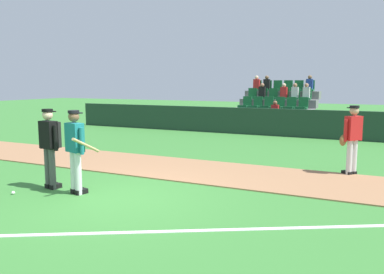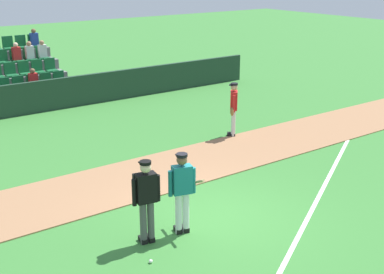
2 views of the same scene
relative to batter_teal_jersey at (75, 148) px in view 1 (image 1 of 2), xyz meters
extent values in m
plane|color=#387A33|center=(0.98, 0.16, -0.97)|extent=(80.00, 80.00, 0.00)
cube|color=#9E704C|center=(0.98, 3.07, -0.95)|extent=(28.00, 2.56, 0.03)
cube|color=white|center=(3.98, -0.34, -0.96)|extent=(10.46, 6.05, 0.01)
cube|color=#1E3828|center=(0.98, 10.84, -0.37)|extent=(20.00, 0.16, 1.20)
cube|color=slate|center=(0.98, 13.14, -0.82)|extent=(3.90, 3.80, 0.30)
cube|color=slate|center=(0.98, 11.86, -0.47)|extent=(3.80, 0.85, 0.40)
cube|color=#196033|center=(-0.40, 11.76, -0.22)|extent=(0.44, 0.40, 0.08)
cube|color=#196033|center=(-0.40, 11.98, 0.03)|extent=(0.44, 0.08, 0.50)
cube|color=#196033|center=(0.15, 11.76, -0.22)|extent=(0.44, 0.40, 0.08)
cube|color=#196033|center=(0.15, 11.98, 0.03)|extent=(0.44, 0.08, 0.50)
cube|color=#196033|center=(0.70, 11.76, -0.22)|extent=(0.44, 0.40, 0.08)
cube|color=#196033|center=(0.70, 11.98, 0.03)|extent=(0.44, 0.08, 0.50)
cube|color=#196033|center=(1.25, 11.76, -0.22)|extent=(0.44, 0.40, 0.08)
cube|color=#196033|center=(1.25, 11.98, 0.03)|extent=(0.44, 0.08, 0.50)
cube|color=red|center=(1.25, 11.81, 0.08)|extent=(0.32, 0.22, 0.52)
sphere|color=brown|center=(1.25, 11.81, 0.43)|extent=(0.20, 0.20, 0.20)
cube|color=#196033|center=(1.80, 11.76, -0.22)|extent=(0.44, 0.40, 0.08)
cube|color=#196033|center=(1.80, 11.98, 0.03)|extent=(0.44, 0.08, 0.50)
cube|color=#196033|center=(2.35, 11.76, -0.22)|extent=(0.44, 0.40, 0.08)
cube|color=#196033|center=(2.35, 11.98, 0.03)|extent=(0.44, 0.08, 0.50)
cube|color=slate|center=(0.98, 12.71, -0.07)|extent=(3.80, 0.85, 0.40)
cube|color=#196033|center=(-0.40, 12.61, 0.18)|extent=(0.44, 0.40, 0.08)
cube|color=#196033|center=(-0.40, 12.83, 0.43)|extent=(0.44, 0.08, 0.50)
cube|color=#196033|center=(0.15, 12.61, 0.18)|extent=(0.44, 0.40, 0.08)
cube|color=#196033|center=(0.15, 12.83, 0.43)|extent=(0.44, 0.08, 0.50)
cube|color=#196033|center=(0.70, 12.61, 0.18)|extent=(0.44, 0.40, 0.08)
cube|color=#196033|center=(0.70, 12.83, 0.43)|extent=(0.44, 0.08, 0.50)
cube|color=#196033|center=(1.25, 12.61, 0.18)|extent=(0.44, 0.40, 0.08)
cube|color=#196033|center=(1.25, 12.83, 0.43)|extent=(0.44, 0.08, 0.50)
cube|color=#196033|center=(1.80, 12.61, 0.18)|extent=(0.44, 0.40, 0.08)
cube|color=#196033|center=(1.80, 12.83, 0.43)|extent=(0.44, 0.08, 0.50)
cube|color=#196033|center=(2.35, 12.61, 0.18)|extent=(0.44, 0.40, 0.08)
cube|color=#196033|center=(2.35, 12.83, 0.43)|extent=(0.44, 0.08, 0.50)
cube|color=slate|center=(0.98, 13.56, 0.33)|extent=(3.80, 0.85, 0.40)
cube|color=#196033|center=(-0.40, 13.46, 0.58)|extent=(0.44, 0.40, 0.08)
cube|color=#196033|center=(-0.40, 13.68, 0.83)|extent=(0.44, 0.08, 0.50)
cube|color=#196033|center=(0.15, 13.46, 0.58)|extent=(0.44, 0.40, 0.08)
cube|color=#196033|center=(0.15, 13.68, 0.83)|extent=(0.44, 0.08, 0.50)
cube|color=black|center=(0.15, 13.51, 0.88)|extent=(0.32, 0.22, 0.52)
sphere|color=#9E7051|center=(0.15, 13.51, 1.23)|extent=(0.20, 0.20, 0.20)
cube|color=#196033|center=(0.70, 13.46, 0.58)|extent=(0.44, 0.40, 0.08)
cube|color=#196033|center=(0.70, 13.68, 0.83)|extent=(0.44, 0.08, 0.50)
cube|color=#196033|center=(1.25, 13.46, 0.58)|extent=(0.44, 0.40, 0.08)
cube|color=#196033|center=(1.25, 13.68, 0.83)|extent=(0.44, 0.08, 0.50)
cube|color=red|center=(1.25, 13.51, 0.88)|extent=(0.32, 0.22, 0.52)
sphere|color=beige|center=(1.25, 13.51, 1.23)|extent=(0.20, 0.20, 0.20)
cube|color=#196033|center=(1.80, 13.46, 0.58)|extent=(0.44, 0.40, 0.08)
cube|color=#196033|center=(1.80, 13.68, 0.83)|extent=(0.44, 0.08, 0.50)
cube|color=silver|center=(1.80, 13.51, 0.88)|extent=(0.32, 0.22, 0.52)
sphere|color=#9E7051|center=(1.80, 13.51, 1.23)|extent=(0.20, 0.20, 0.20)
cube|color=#196033|center=(2.35, 13.46, 0.58)|extent=(0.44, 0.40, 0.08)
cube|color=#196033|center=(2.35, 13.68, 0.83)|extent=(0.44, 0.08, 0.50)
cube|color=silver|center=(2.35, 13.51, 0.88)|extent=(0.32, 0.22, 0.52)
sphere|color=#9E7051|center=(2.35, 13.51, 1.23)|extent=(0.20, 0.20, 0.20)
cube|color=slate|center=(0.98, 14.41, 0.73)|extent=(3.80, 0.85, 0.40)
cube|color=#196033|center=(-0.40, 14.31, 0.98)|extent=(0.44, 0.40, 0.08)
cube|color=#196033|center=(-0.40, 14.53, 1.23)|extent=(0.44, 0.08, 0.50)
cube|color=red|center=(-0.40, 14.36, 1.28)|extent=(0.32, 0.22, 0.52)
sphere|color=beige|center=(-0.40, 14.36, 1.63)|extent=(0.20, 0.20, 0.20)
cube|color=#196033|center=(0.15, 14.31, 0.98)|extent=(0.44, 0.40, 0.08)
cube|color=#196033|center=(0.15, 14.53, 1.23)|extent=(0.44, 0.08, 0.50)
cube|color=black|center=(0.15, 14.36, 1.28)|extent=(0.32, 0.22, 0.52)
sphere|color=brown|center=(0.15, 14.36, 1.63)|extent=(0.20, 0.20, 0.20)
cube|color=#196033|center=(0.70, 14.31, 0.98)|extent=(0.44, 0.40, 0.08)
cube|color=#196033|center=(0.70, 14.53, 1.23)|extent=(0.44, 0.08, 0.50)
cube|color=#196033|center=(1.25, 14.31, 0.98)|extent=(0.44, 0.40, 0.08)
cube|color=#196033|center=(1.25, 14.53, 1.23)|extent=(0.44, 0.08, 0.50)
cube|color=#196033|center=(1.80, 14.31, 0.98)|extent=(0.44, 0.40, 0.08)
cube|color=#196033|center=(1.80, 14.53, 1.23)|extent=(0.44, 0.08, 0.50)
cube|color=#196033|center=(2.35, 14.31, 0.98)|extent=(0.44, 0.40, 0.08)
cube|color=#196033|center=(2.35, 14.53, 1.23)|extent=(0.44, 0.08, 0.50)
cube|color=#263F99|center=(2.35, 14.36, 1.28)|extent=(0.32, 0.22, 0.52)
sphere|color=brown|center=(2.35, 14.36, 1.63)|extent=(0.20, 0.20, 0.20)
cylinder|color=white|center=(-0.08, 0.02, -0.52)|extent=(0.14, 0.14, 0.90)
cylinder|color=white|center=(0.07, -0.03, -0.52)|extent=(0.14, 0.14, 0.90)
cube|color=black|center=(-0.07, 0.08, -0.92)|extent=(0.19, 0.28, 0.10)
cube|color=black|center=(0.09, 0.03, -0.92)|extent=(0.19, 0.28, 0.10)
cube|color=#197075|center=(-0.01, 0.00, 0.23)|extent=(0.44, 0.32, 0.60)
cylinder|color=#197075|center=(-0.25, 0.06, 0.18)|extent=(0.09, 0.09, 0.55)
cylinder|color=#197075|center=(0.23, -0.07, 0.18)|extent=(0.09, 0.09, 0.55)
sphere|color=brown|center=(-0.01, 0.00, 0.66)|extent=(0.22, 0.22, 0.22)
cylinder|color=black|center=(-0.01, 0.00, 0.76)|extent=(0.23, 0.23, 0.06)
cube|color=black|center=(0.02, 0.09, 0.73)|extent=(0.21, 0.16, 0.02)
cylinder|color=tan|center=(0.26, 0.03, 0.08)|extent=(0.08, 0.80, 0.41)
cylinder|color=#4C4C4C|center=(-0.89, 0.09, -0.52)|extent=(0.14, 0.14, 0.90)
cylinder|color=#4C4C4C|center=(-0.73, 0.06, -0.52)|extent=(0.14, 0.14, 0.90)
cube|color=black|center=(-0.88, 0.15, -0.92)|extent=(0.16, 0.28, 0.10)
cube|color=black|center=(-0.72, 0.12, -0.92)|extent=(0.16, 0.28, 0.10)
cube|color=black|center=(-0.81, 0.07, 0.23)|extent=(0.43, 0.29, 0.60)
cylinder|color=black|center=(-1.06, 0.12, 0.18)|extent=(0.09, 0.09, 0.55)
cylinder|color=black|center=(-0.57, 0.03, 0.18)|extent=(0.09, 0.09, 0.55)
sphere|color=beige|center=(-0.81, 0.07, 0.66)|extent=(0.22, 0.22, 0.22)
cylinder|color=black|center=(-0.81, 0.07, 0.76)|extent=(0.23, 0.23, 0.06)
cube|color=black|center=(-0.80, 0.17, 0.73)|extent=(0.20, 0.15, 0.02)
cube|color=black|center=(-0.79, 0.20, 0.23)|extent=(0.45, 0.16, 0.56)
cylinder|color=silver|center=(5.02, 4.26, -0.52)|extent=(0.14, 0.14, 0.90)
cylinder|color=silver|center=(5.12, 4.38, -0.52)|extent=(0.14, 0.14, 0.90)
cube|color=black|center=(4.97, 4.29, -0.92)|extent=(0.28, 0.26, 0.10)
cube|color=black|center=(5.07, 4.42, -0.92)|extent=(0.28, 0.26, 0.10)
cube|color=red|center=(5.07, 4.32, 0.23)|extent=(0.43, 0.45, 0.60)
cylinder|color=red|center=(4.91, 4.13, 0.18)|extent=(0.09, 0.09, 0.55)
cylinder|color=red|center=(5.23, 4.51, 0.18)|extent=(0.09, 0.09, 0.55)
sphere|color=tan|center=(5.07, 4.32, 0.66)|extent=(0.22, 0.22, 0.22)
cylinder|color=black|center=(5.07, 4.32, 0.76)|extent=(0.23, 0.23, 0.06)
cube|color=black|center=(4.99, 4.38, 0.73)|extent=(0.21, 0.21, 0.02)
ellipsoid|color=brown|center=(4.86, 4.14, -0.07)|extent=(0.22, 0.23, 0.28)
sphere|color=white|center=(-1.17, -0.62, -0.93)|extent=(0.07, 0.07, 0.07)
camera|label=1|loc=(5.65, -6.17, 1.35)|focal=36.72mm
camera|label=2|loc=(-5.69, -8.10, 4.42)|focal=49.45mm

